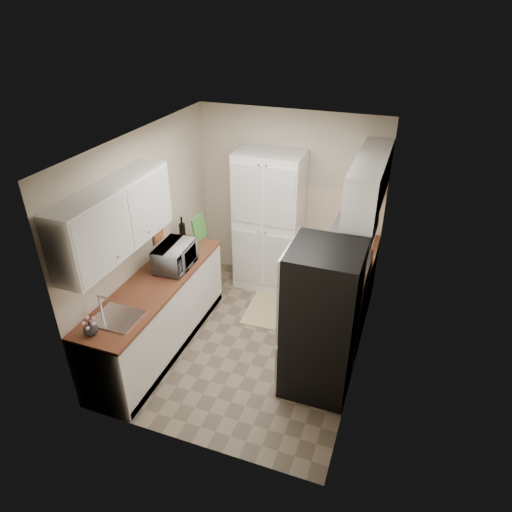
% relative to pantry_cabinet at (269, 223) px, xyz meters
% --- Properties ---
extents(ground, '(3.20, 3.20, 0.00)m').
position_rel_pantry_cabinet_xyz_m(ground, '(0.20, -1.32, -1.00)').
color(ground, '#7A6B56').
rests_on(ground, ground).
extents(room_shell, '(2.64, 3.24, 2.52)m').
position_rel_pantry_cabinet_xyz_m(room_shell, '(0.18, -1.32, 0.63)').
color(room_shell, beige).
rests_on(room_shell, ground).
extents(pantry_cabinet, '(0.90, 0.55, 2.00)m').
position_rel_pantry_cabinet_xyz_m(pantry_cabinet, '(0.00, 0.00, 0.00)').
color(pantry_cabinet, white).
rests_on(pantry_cabinet, ground).
extents(base_cabinet_left, '(0.60, 2.30, 0.88)m').
position_rel_pantry_cabinet_xyz_m(base_cabinet_left, '(-0.79, -1.75, -0.56)').
color(base_cabinet_left, white).
rests_on(base_cabinet_left, ground).
extents(countertop_left, '(0.63, 2.33, 0.04)m').
position_rel_pantry_cabinet_xyz_m(countertop_left, '(-0.79, -1.75, -0.10)').
color(countertop_left, brown).
rests_on(countertop_left, base_cabinet_left).
extents(base_cabinet_right, '(0.60, 0.80, 0.88)m').
position_rel_pantry_cabinet_xyz_m(base_cabinet_right, '(1.19, -0.12, -0.56)').
color(base_cabinet_right, white).
rests_on(base_cabinet_right, ground).
extents(countertop_right, '(0.63, 0.83, 0.04)m').
position_rel_pantry_cabinet_xyz_m(countertop_right, '(1.19, -0.12, -0.10)').
color(countertop_right, brown).
rests_on(countertop_right, base_cabinet_right).
extents(electric_range, '(0.71, 0.78, 1.13)m').
position_rel_pantry_cabinet_xyz_m(electric_range, '(1.17, -0.93, -0.52)').
color(electric_range, '#B7B7BC').
rests_on(electric_range, ground).
extents(refrigerator, '(0.70, 0.72, 1.70)m').
position_rel_pantry_cabinet_xyz_m(refrigerator, '(1.14, -1.73, -0.15)').
color(refrigerator, '#B7B7BC').
rests_on(refrigerator, ground).
extents(microwave, '(0.39, 0.55, 0.30)m').
position_rel_pantry_cabinet_xyz_m(microwave, '(-0.71, -1.38, 0.07)').
color(microwave, '#A8A8AC').
rests_on(microwave, countertop_left).
extents(wine_bottle, '(0.08, 0.08, 0.32)m').
position_rel_pantry_cabinet_xyz_m(wine_bottle, '(-0.94, -0.76, 0.08)').
color(wine_bottle, black).
rests_on(wine_bottle, countertop_left).
extents(flower_vase, '(0.18, 0.18, 0.15)m').
position_rel_pantry_cabinet_xyz_m(flower_vase, '(-0.88, -2.76, -0.01)').
color(flower_vase, white).
rests_on(flower_vase, countertop_left).
extents(cutting_board, '(0.05, 0.26, 0.33)m').
position_rel_pantry_cabinet_xyz_m(cutting_board, '(-0.76, -0.62, 0.08)').
color(cutting_board, '#3D8E33').
rests_on(cutting_board, countertop_left).
extents(toaster_oven, '(0.31, 0.36, 0.19)m').
position_rel_pantry_cabinet_xyz_m(toaster_oven, '(1.18, -0.02, 0.01)').
color(toaster_oven, silver).
rests_on(toaster_oven, countertop_right).
extents(fruit_basket, '(0.37, 0.37, 0.12)m').
position_rel_pantry_cabinet_xyz_m(fruit_basket, '(1.19, 0.00, 0.17)').
color(fruit_basket, orange).
rests_on(fruit_basket, toaster_oven).
extents(kitchen_mat, '(0.51, 0.78, 0.01)m').
position_rel_pantry_cabinet_xyz_m(kitchen_mat, '(0.18, -0.66, -0.99)').
color(kitchen_mat, '#CABC84').
rests_on(kitchen_mat, ground).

